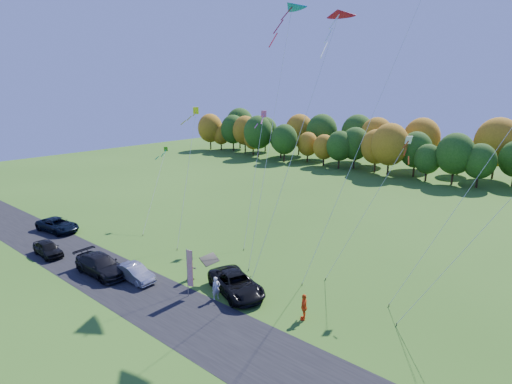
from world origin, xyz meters
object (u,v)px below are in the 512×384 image
Objects in this scene: person_east at (304,307)px; feather_flag at (189,268)px; black_suv at (236,283)px; silver_sedan at (135,273)px.

person_east is 0.49× the size of feather_flag.
person_east is at bearing 19.15° from feather_flag.
black_suv is 3.08× the size of person_east.
feather_flag reaches higher than black_suv.
silver_sedan is 14.98m from person_east.
person_east is 9.26m from feather_flag.
feather_flag is at bearing -78.39° from silver_sedan.
feather_flag is (5.74, 1.19, 1.76)m from silver_sedan.
silver_sedan is 2.16× the size of person_east.
feather_flag is (-2.40, -2.72, 1.62)m from black_suv.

